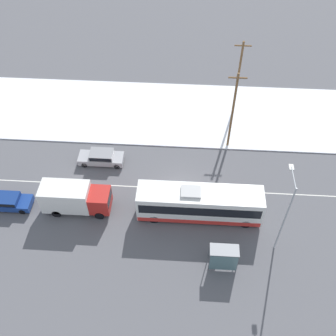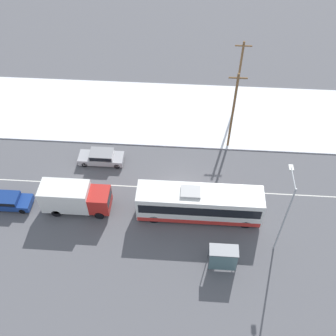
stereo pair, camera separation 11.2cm
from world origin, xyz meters
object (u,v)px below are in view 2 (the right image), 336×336
sedan_car (101,157)px  parked_car_near_truck (9,201)px  pedestrian_at_stop (216,248)px  bus_shelter (223,257)px  box_truck (74,197)px  streetlamp (286,209)px  utility_pole_roadside (233,111)px  utility_pole_snowlot (239,78)px  city_bus (199,204)px

sedan_car → parked_car_near_truck: (-7.84, -6.37, -0.04)m
pedestrian_at_stop → bus_shelter: bearing=-65.3°
box_truck → streetlamp: streetlamp is taller
box_truck → utility_pole_roadside: 17.98m
pedestrian_at_stop → streetlamp: 6.85m
parked_car_near_truck → utility_pole_snowlot: (22.24, 15.72, 4.14)m
bus_shelter → streetlamp: size_ratio=0.29×
city_bus → utility_pole_snowlot: bearing=75.5°
pedestrian_at_stop → bus_shelter: (0.55, -1.20, 0.60)m
pedestrian_at_stop → utility_pole_roadside: bearing=83.4°
parked_car_near_truck → pedestrian_at_stop: size_ratio=2.45×
city_bus → streetlamp: streetlamp is taller
bus_shelter → utility_pole_snowlot: utility_pole_snowlot is taller
sedan_car → utility_pole_roadside: utility_pole_roadside is taller
streetlamp → utility_pole_roadside: size_ratio=0.88×
city_bus → sedan_car: size_ratio=2.42×
bus_shelter → utility_pole_roadside: bearing=86.0°
parked_car_near_truck → utility_pole_roadside: 23.84m
sedan_car → pedestrian_at_stop: bearing=138.8°
parked_car_near_truck → utility_pole_snowlot: bearing=35.3°
pedestrian_at_stop → utility_pole_roadside: (1.60, 13.81, 3.87)m
city_bus → streetlamp: size_ratio=1.37×
box_truck → sedan_car: box_truck is taller
city_bus → sedan_car: bearing=149.1°
box_truck → sedan_car: 6.44m
utility_pole_roadside → utility_pole_snowlot: utility_pole_roadside is taller
streetlamp → utility_pole_roadside: 12.88m
utility_pole_snowlot → parked_car_near_truck: bearing=-144.7°
pedestrian_at_stop → city_bus: bearing=109.9°
utility_pole_snowlot → bus_shelter: bearing=-95.3°
box_truck → pedestrian_at_stop: 13.90m
parked_car_near_truck → streetlamp: bearing=-5.9°
sedan_car → streetlamp: 19.86m
city_bus → parked_car_near_truck: city_bus is taller
city_bus → utility_pole_roadside: utility_pole_roadside is taller
box_truck → sedan_car: (1.33, 6.24, -0.88)m
utility_pole_roadside → city_bus: bearing=-108.1°
streetlamp → utility_pole_snowlot: 18.52m
streetlamp → utility_pole_roadside: utility_pole_roadside is taller
parked_car_near_truck → pedestrian_at_stop: pedestrian_at_stop is taller
parked_car_near_truck → box_truck: bearing=1.2°
box_truck → parked_car_near_truck: size_ratio=1.51×
streetlamp → utility_pole_snowlot: bearing=98.6°
box_truck → bus_shelter: (13.79, -5.38, -0.01)m
city_bus → bus_shelter: bearing=-69.0°
city_bus → parked_car_near_truck: size_ratio=2.70×
city_bus → utility_pole_roadside: bearing=71.9°
city_bus → utility_pole_snowlot: size_ratio=1.22×
sedan_car → streetlamp: streetlamp is taller
pedestrian_at_stop → utility_pole_snowlot: utility_pole_snowlot is taller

